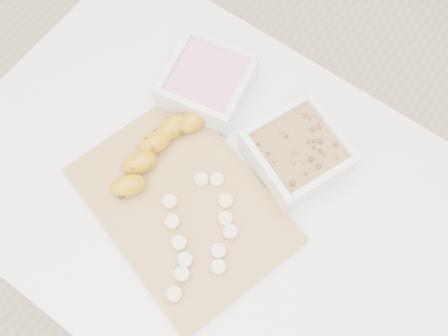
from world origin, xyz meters
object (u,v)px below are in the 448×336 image
Objects in this scene: bowl_yogurt at (207,83)px; bowl_granola at (297,152)px; banana at (157,151)px; cutting_board at (183,204)px; table at (216,206)px.

bowl_yogurt is 0.23m from bowl_granola.
bowl_granola is at bearing 51.69° from banana.
bowl_granola is at bearing -5.84° from bowl_yogurt.
banana is at bearing -86.92° from bowl_yogurt.
cutting_board is (-0.12, -0.20, -0.03)m from bowl_granola.
bowl_granola is at bearing 58.24° from table.
cutting_board is at bearing -121.01° from bowl_granola.
banana is (0.01, -0.17, -0.00)m from bowl_yogurt.
bowl_yogurt is 0.25m from cutting_board.
cutting_board is (-0.03, -0.06, 0.10)m from table.
banana is at bearing -176.41° from table.
bowl_granola is 0.26m from banana.
bowl_yogurt reaches higher than banana.
bowl_granola reaches higher than cutting_board.
banana reaches higher than cutting_board.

